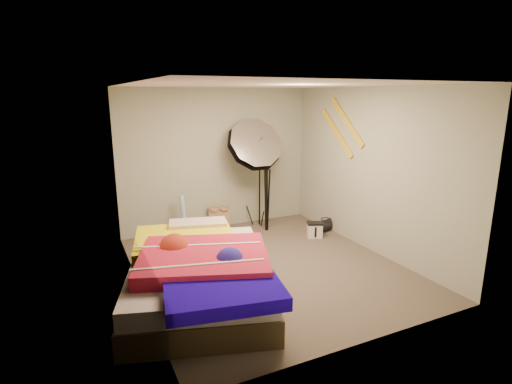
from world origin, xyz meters
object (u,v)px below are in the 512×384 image
tote_bag (219,218)px  camera_tripod (267,192)px  wrapping_roll (184,217)px  photo_umbrella (254,146)px  camera_case (315,230)px  bed (200,273)px  duffel_bag (326,225)px

tote_bag → camera_tripod: bearing=-24.2°
wrapping_roll → photo_umbrella: size_ratio=0.35×
photo_umbrella → camera_case: bearing=-51.8°
wrapping_roll → camera_case: wrapping_roll is taller
wrapping_roll → camera_tripod: camera_tripod is taller
tote_bag → bed: size_ratio=0.14×
bed → photo_umbrella: size_ratio=1.30×
bed → camera_case: bearing=26.3°
wrapping_roll → photo_umbrella: (1.29, -0.05, 1.14)m
camera_tripod → bed: bearing=-134.4°
wrapping_roll → duffel_bag: (2.39, -0.75, -0.27)m
camera_case → photo_umbrella: photo_umbrella is taller
camera_case → duffel_bag: camera_case is taller
duffel_bag → photo_umbrella: photo_umbrella is taller
bed → camera_tripod: (1.84, 1.88, 0.37)m
tote_bag → photo_umbrella: 1.46m
wrapping_roll → photo_umbrella: bearing=-2.3°
camera_case → camera_tripod: bearing=153.4°
tote_bag → wrapping_roll: 0.76m
bed → photo_umbrella: photo_umbrella is taller
tote_bag → bed: bearing=-105.5°
photo_umbrella → camera_tripod: size_ratio=1.71×
camera_case → duffel_bag: 0.44m
wrapping_roll → bed: bearing=-100.5°
wrapping_roll → duffel_bag: size_ratio=2.31×
camera_tripod → duffel_bag: bearing=-26.3°
tote_bag → camera_case: 1.75m
duffel_bag → bed: size_ratio=0.12×
wrapping_roll → photo_umbrella: photo_umbrella is taller
tote_bag → camera_tripod: (0.73, -0.49, 0.51)m
photo_umbrella → camera_tripod: 0.84m
tote_bag → camera_tripod: camera_tripod is taller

